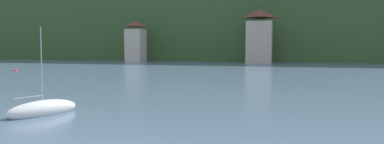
% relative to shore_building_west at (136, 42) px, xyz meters
% --- Properties ---
extents(wooded_hillside, '(352.00, 47.91, 54.36)m').
position_rel_shore_building_west_xyz_m(wooded_hillside, '(0.96, 33.79, 4.35)').
color(wooded_hillside, '#38562D').
rests_on(wooded_hillside, ground_plane).
extents(shore_building_west, '(4.01, 4.26, 9.38)m').
position_rel_shore_building_west_xyz_m(shore_building_west, '(0.00, 0.00, 0.00)').
color(shore_building_west, beige).
rests_on(shore_building_west, ground_plane).
extents(shore_building_westcentral, '(5.53, 5.73, 11.47)m').
position_rel_shore_building_west_xyz_m(shore_building_westcentral, '(28.04, 0.70, 1.01)').
color(shore_building_westcentral, '#BCB29E').
rests_on(shore_building_westcentral, ground_plane).
extents(sailboat_mid_7, '(2.83, 4.37, 5.22)m').
position_rel_shore_building_west_xyz_m(sailboat_mid_7, '(20.30, -60.34, -4.30)').
color(sailboat_mid_7, white).
rests_on(sailboat_mid_7, ground_plane).
extents(mooring_buoy_mid, '(0.60, 0.60, 0.60)m').
position_rel_shore_building_west_xyz_m(mooring_buoy_mid, '(-5.48, -32.26, -4.56)').
color(mooring_buoy_mid, red).
rests_on(mooring_buoy_mid, ground_plane).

